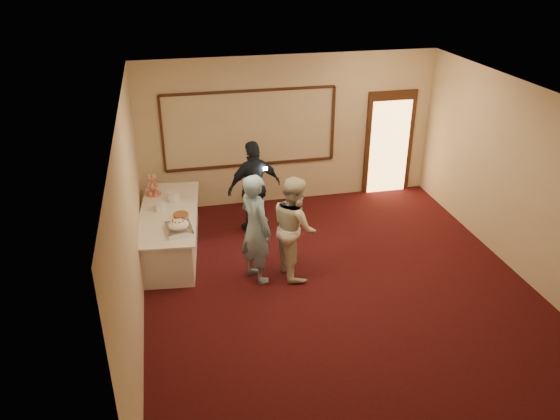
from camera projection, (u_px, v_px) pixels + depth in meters
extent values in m
plane|color=black|center=(340.00, 291.00, 8.52)|extent=(7.00, 7.00, 0.00)
cube|color=beige|center=(289.00, 130.00, 10.92)|extent=(6.00, 0.04, 3.00)
cube|color=beige|center=(473.00, 373.00, 4.80)|extent=(6.00, 0.04, 3.00)
cube|color=beige|center=(131.00, 226.00, 7.28)|extent=(0.04, 7.00, 3.00)
cube|color=beige|center=(530.00, 186.00, 8.44)|extent=(0.04, 7.00, 3.00)
cube|color=white|center=(351.00, 102.00, 7.19)|extent=(6.00, 7.00, 0.04)
cube|color=black|center=(251.00, 164.00, 11.03)|extent=(3.40, 0.04, 0.05)
cube|color=black|center=(249.00, 91.00, 10.36)|extent=(3.40, 0.04, 0.05)
cube|color=black|center=(162.00, 135.00, 10.37)|extent=(0.05, 0.04, 1.50)
cube|color=black|center=(333.00, 123.00, 11.03)|extent=(0.05, 0.04, 1.50)
cube|color=black|center=(389.00, 142.00, 11.48)|extent=(1.05, 0.06, 2.20)
cube|color=#FFBF66|center=(389.00, 147.00, 11.50)|extent=(0.85, 0.02, 2.00)
cube|color=silver|center=(170.00, 232.00, 9.46)|extent=(1.10, 2.44, 0.74)
cube|color=silver|center=(168.00, 212.00, 9.29)|extent=(1.22, 2.58, 0.03)
cube|color=silver|center=(179.00, 230.00, 8.66)|extent=(0.44, 0.54, 0.04)
ellipsoid|color=white|center=(179.00, 225.00, 8.62)|extent=(0.32, 0.32, 0.15)
cube|color=silver|center=(185.00, 224.00, 8.80)|extent=(0.20, 0.31, 0.01)
cylinder|color=#DE605A|center=(152.00, 185.00, 9.84)|extent=(0.02, 0.02, 0.39)
cylinder|color=#DE605A|center=(153.00, 194.00, 9.92)|extent=(0.29, 0.29, 0.01)
cylinder|color=#DE605A|center=(153.00, 186.00, 9.85)|extent=(0.22, 0.22, 0.01)
cylinder|color=#DE605A|center=(152.00, 178.00, 9.79)|extent=(0.15, 0.15, 0.01)
cylinder|color=white|center=(160.00, 207.00, 9.30)|extent=(0.17, 0.17, 0.15)
cylinder|color=white|center=(160.00, 203.00, 9.26)|extent=(0.18, 0.18, 0.01)
cylinder|color=white|center=(174.00, 197.00, 9.62)|extent=(0.20, 0.20, 0.16)
cylinder|color=white|center=(173.00, 193.00, 9.58)|extent=(0.21, 0.21, 0.01)
cylinder|color=white|center=(181.00, 216.00, 9.12)|extent=(0.29, 0.29, 0.01)
cylinder|color=brown|center=(181.00, 215.00, 9.10)|extent=(0.25, 0.25, 0.05)
imported|color=#81B4D2|center=(256.00, 228.00, 8.46)|extent=(0.68, 0.78, 1.81)
imported|color=silver|center=(294.00, 227.00, 8.64)|extent=(0.73, 0.89, 1.69)
imported|color=black|center=(254.00, 187.00, 9.94)|extent=(1.10, 0.67, 1.76)
cube|color=white|center=(265.00, 169.00, 9.66)|extent=(0.08, 0.06, 0.05)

